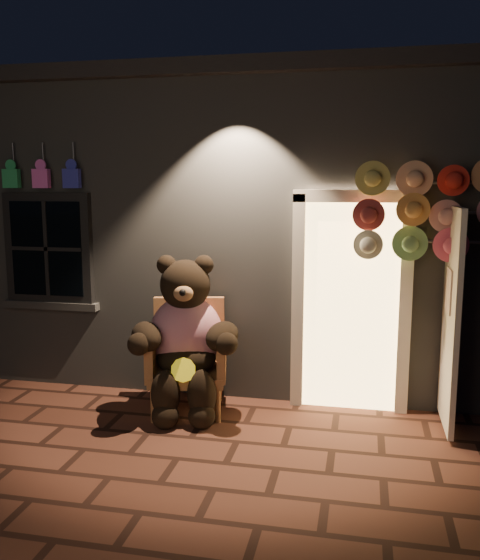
# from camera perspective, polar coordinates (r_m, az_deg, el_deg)

# --- Properties ---
(ground) EXTENTS (60.00, 60.00, 0.00)m
(ground) POSITION_cam_1_polar(r_m,az_deg,el_deg) (5.15, -6.10, -16.72)
(ground) COLOR #582F21
(ground) RESTS_ON ground
(shop_building) EXTENTS (7.30, 5.95, 3.51)m
(shop_building) POSITION_cam_1_polar(r_m,az_deg,el_deg) (8.52, 2.01, 5.85)
(shop_building) COLOR slate
(shop_building) RESTS_ON ground
(wicker_armchair) EXTENTS (0.87, 0.82, 1.10)m
(wicker_armchair) POSITION_cam_1_polar(r_m,az_deg,el_deg) (6.00, -5.02, -7.23)
(wicker_armchair) COLOR #9E653D
(wicker_armchair) RESTS_ON ground
(teddy_bear) EXTENTS (1.12, 0.98, 1.58)m
(teddy_bear) POSITION_cam_1_polar(r_m,az_deg,el_deg) (5.81, -5.26, -5.53)
(teddy_bear) COLOR #B51337
(teddy_bear) RESTS_ON ground
(hat_rack) EXTENTS (1.68, 0.22, 2.46)m
(hat_rack) POSITION_cam_1_polar(r_m,az_deg,el_deg) (5.70, 17.75, 6.19)
(hat_rack) COLOR #59595E
(hat_rack) RESTS_ON ground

